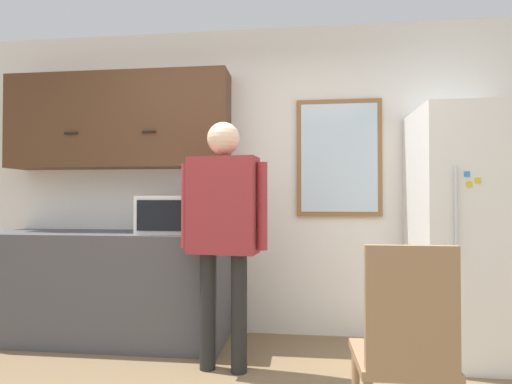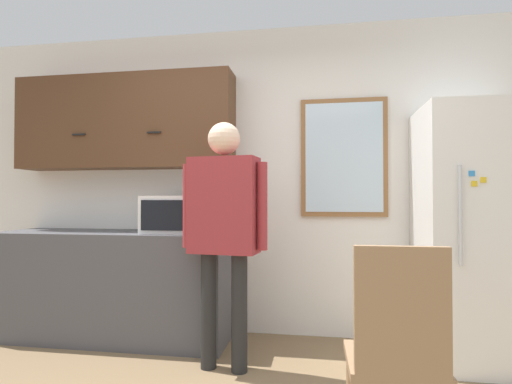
{
  "view_description": "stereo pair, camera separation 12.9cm",
  "coord_description": "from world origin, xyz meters",
  "px_view_note": "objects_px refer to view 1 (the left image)",
  "views": [
    {
      "loc": [
        0.4,
        -1.68,
        1.18
      ],
      "look_at": [
        0.1,
        1.01,
        1.23
      ],
      "focal_mm": 28.0,
      "sensor_mm": 36.0,
      "label": 1
    },
    {
      "loc": [
        0.53,
        -1.66,
        1.18
      ],
      "look_at": [
        0.1,
        1.01,
        1.23
      ],
      "focal_mm": 28.0,
      "sensor_mm": 36.0,
      "label": 2
    }
  ],
  "objects_px": {
    "microwave": "(174,214)",
    "refrigerator": "(465,233)",
    "person": "(223,217)",
    "chair": "(405,346)"
  },
  "relations": [
    {
      "from": "microwave",
      "to": "refrigerator",
      "type": "relative_size",
      "value": 0.28
    },
    {
      "from": "person",
      "to": "refrigerator",
      "type": "distance_m",
      "value": 1.81
    },
    {
      "from": "microwave",
      "to": "refrigerator",
      "type": "distance_m",
      "value": 2.27
    },
    {
      "from": "person",
      "to": "microwave",
      "type": "bearing_deg",
      "value": 144.72
    },
    {
      "from": "refrigerator",
      "to": "chair",
      "type": "distance_m",
      "value": 1.6
    },
    {
      "from": "microwave",
      "to": "person",
      "type": "xyz_separation_m",
      "value": [
        0.51,
        -0.46,
        0.0
      ]
    },
    {
      "from": "microwave",
      "to": "chair",
      "type": "distance_m",
      "value": 2.09
    },
    {
      "from": "refrigerator",
      "to": "chair",
      "type": "height_order",
      "value": "refrigerator"
    },
    {
      "from": "chair",
      "to": "microwave",
      "type": "bearing_deg",
      "value": -43.43
    },
    {
      "from": "microwave",
      "to": "person",
      "type": "distance_m",
      "value": 0.68
    }
  ]
}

